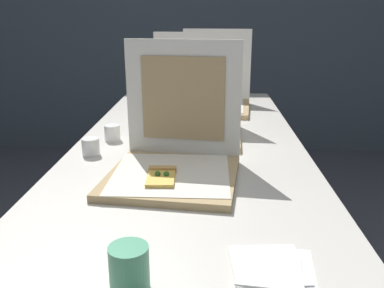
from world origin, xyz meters
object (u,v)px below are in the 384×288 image
Objects in this scene: table at (188,159)px; pizza_box_middle at (193,121)px; cup_white_far at (143,115)px; pizza_box_back at (213,97)px; cup_white_mid at (112,133)px; pizza_box_front at (174,158)px; cup_white_near_center at (91,147)px; cup_printed_front at (129,268)px; napkin_pile at (272,266)px.

pizza_box_middle reaches higher than table.
pizza_box_back is at bearing 43.19° from cup_white_far.
cup_white_mid reaches higher than table.
pizza_box_front is (-0.03, -0.29, 0.11)m from table.
cup_white_near_center is (-0.30, 0.18, -0.03)m from pizza_box_front.
pizza_box_front is at bearing 86.30° from cup_printed_front.
table is 0.19m from pizza_box_middle.
pizza_box_middle is 7.17× the size of cup_white_mid.
pizza_box_back is (0.12, 0.94, -0.00)m from pizza_box_front.
pizza_box_front is at bearing -30.88° from cup_white_near_center.
cup_white_far is 0.71× the size of cup_printed_front.
pizza_box_back is at bearing 82.03° from table.
cup_white_far is at bearing 113.51° from pizza_box_front.
cup_white_far reaches higher than napkin_pile.
pizza_box_middle reaches higher than cup_white_far.
pizza_box_front is 0.45m from pizza_box_middle.
cup_white_near_center reaches higher than napkin_pile.
pizza_box_front is 6.95× the size of cup_white_mid.
pizza_box_middle is 2.50× the size of napkin_pile.
cup_white_far is (-0.22, 0.36, 0.08)m from table.
pizza_box_back is at bearing 84.08° from cup_printed_front.
table is at bearing 85.70° from cup_printed_front.
cup_white_far and cup_white_near_center have the same top height.
napkin_pile is at bearing 15.78° from cup_printed_front.
pizza_box_middle reaches higher than cup_white_near_center.
cup_white_near_center is at bearing 110.29° from cup_printed_front.
cup_white_near_center is 0.71× the size of cup_printed_front.
pizza_box_back is 1.50m from cup_printed_front.
pizza_box_back reaches higher than napkin_pile.
pizza_box_front is 6.95× the size of cup_white_far.
cup_white_mid is (-0.08, -0.29, 0.00)m from cup_white_far.
pizza_box_back reaches higher than cup_white_near_center.
cup_white_near_center is (-0.11, -0.47, 0.00)m from cup_white_far.
table is 0.79m from napkin_pile.
pizza_box_back is 1.42m from napkin_pile.
napkin_pile is at bearing -57.30° from pizza_box_front.
napkin_pile is (0.50, -0.83, -0.03)m from cup_white_mid.
pizza_box_middle is 0.87× the size of pizza_box_back.
pizza_box_middle is (0.01, 0.16, 0.11)m from table.
pizza_box_front is at bearing -91.62° from pizza_box_back.
pizza_box_front is 4.90× the size of cup_printed_front.
pizza_box_front reaches higher than cup_white_near_center.
pizza_box_back is at bearing 60.87° from cup_white_near_center.
pizza_box_front is at bearing -95.41° from table.
pizza_box_middle reaches higher than cup_white_mid.
pizza_box_front is 0.95m from pizza_box_back.
pizza_box_back is at bearing 89.71° from pizza_box_front.
pizza_box_back is at bearing 56.43° from cup_white_mid.
pizza_box_back is 2.88× the size of napkin_pile.
table is at bearing -13.22° from cup_white_mid.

